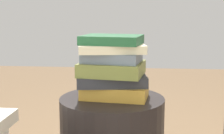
{
  "coord_description": "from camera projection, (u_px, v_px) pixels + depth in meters",
  "views": [
    {
      "loc": [
        -0.13,
        1.39,
        0.93
      ],
      "look_at": [
        0.0,
        0.0,
        0.69
      ],
      "focal_mm": 53.94,
      "sensor_mm": 36.0,
      "label": 1
    }
  ],
  "objects": [
    {
      "name": "book_charcoal",
      "position": [
        112.0,
        80.0,
        1.42
      ],
      "size": [
        0.31,
        0.19,
        0.04
      ],
      "primitive_type": "cube",
      "rotation": [
        0.0,
        0.0,
        0.14
      ],
      "color": "#28282D",
      "rests_on": "book_ochre"
    },
    {
      "name": "book_slate",
      "position": [
        112.0,
        57.0,
        1.41
      ],
      "size": [
        0.26,
        0.2,
        0.04
      ],
      "primitive_type": "cube",
      "rotation": [
        0.0,
        0.0,
        -0.17
      ],
      "color": "slate",
      "rests_on": "book_olive"
    },
    {
      "name": "book_cream",
      "position": [
        113.0,
        48.0,
        1.4
      ],
      "size": [
        0.29,
        0.22,
        0.03
      ],
      "primitive_type": "cube",
      "rotation": [
        0.0,
        0.0,
        0.14
      ],
      "color": "beige",
      "rests_on": "book_slate"
    },
    {
      "name": "book_olive",
      "position": [
        112.0,
        69.0,
        1.41
      ],
      "size": [
        0.28,
        0.24,
        0.06
      ],
      "primitive_type": "cube",
      "rotation": [
        0.0,
        0.0,
        -0.15
      ],
      "color": "olive",
      "rests_on": "book_charcoal"
    },
    {
      "name": "book_forest",
      "position": [
        112.0,
        40.0,
        1.39
      ],
      "size": [
        0.27,
        0.22,
        0.04
      ],
      "primitive_type": "cube",
      "rotation": [
        0.0,
        0.0,
        -0.16
      ],
      "color": "#1E512D",
      "rests_on": "book_cream"
    },
    {
      "name": "book_ochre",
      "position": [
        115.0,
        92.0,
        1.43
      ],
      "size": [
        0.29,
        0.19,
        0.06
      ],
      "primitive_type": "cube",
      "rotation": [
        0.0,
        0.0,
        -0.11
      ],
      "color": "#B7842D",
      "rests_on": "side_table"
    }
  ]
}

